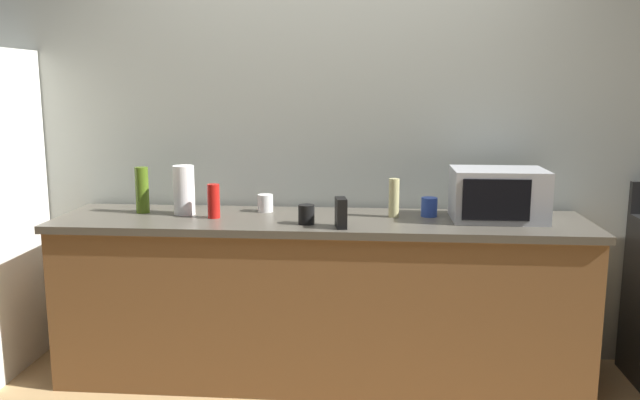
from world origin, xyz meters
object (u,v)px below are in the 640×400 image
(bottle_olive_oil, at_px, (142,190))
(mug_blue, at_px, (429,207))
(mug_black, at_px, (306,214))
(microwave, at_px, (498,194))
(paper_towel_roll, at_px, (184,190))
(bottle_vinegar, at_px, (394,198))
(mug_white, at_px, (265,203))
(cordless_phone, at_px, (341,213))
(bottle_hot_sauce, at_px, (214,201))

(bottle_olive_oil, xyz_separation_m, mug_blue, (1.58, 0.03, -0.08))
(mug_black, xyz_separation_m, mug_blue, (0.64, 0.25, 0.00))
(bottle_olive_oil, distance_m, mug_blue, 1.59)
(microwave, distance_m, mug_blue, 0.37)
(paper_towel_roll, relative_size, mug_black, 2.69)
(bottle_vinegar, height_order, mug_white, bottle_vinegar)
(paper_towel_roll, height_order, cordless_phone, paper_towel_roll)
(mug_black, bearing_deg, mug_blue, 21.22)
(bottle_olive_oil, relative_size, bottle_hot_sauce, 1.40)
(cordless_phone, distance_m, mug_white, 0.58)
(microwave, relative_size, paper_towel_roll, 1.78)
(cordless_phone, height_order, bottle_hot_sauce, bottle_hot_sauce)
(mug_blue, bearing_deg, microwave, -9.07)
(bottle_olive_oil, height_order, mug_blue, bottle_olive_oil)
(paper_towel_roll, distance_m, mug_white, 0.45)
(bottle_hot_sauce, distance_m, mug_black, 0.52)
(mug_white, relative_size, mug_black, 0.97)
(bottle_hot_sauce, bearing_deg, microwave, 3.05)
(mug_black, bearing_deg, bottle_olive_oil, 166.70)
(mug_white, bearing_deg, cordless_phone, -40.21)
(cordless_phone, height_order, mug_white, cordless_phone)
(paper_towel_roll, xyz_separation_m, bottle_olive_oil, (-0.25, 0.03, -0.01))
(mug_white, bearing_deg, microwave, -5.21)
(bottle_olive_oil, distance_m, mug_white, 0.69)
(microwave, bearing_deg, bottle_hot_sauce, -176.95)
(paper_towel_roll, bearing_deg, microwave, -0.07)
(mug_blue, bearing_deg, mug_white, 176.30)
(bottle_vinegar, xyz_separation_m, mug_blue, (0.19, 0.03, -0.05))
(mug_white, bearing_deg, bottle_olive_oil, -172.76)
(bottle_vinegar, height_order, mug_black, bottle_vinegar)
(cordless_phone, relative_size, mug_blue, 1.45)
(bottle_olive_oil, relative_size, mug_blue, 2.47)
(bottle_olive_oil, xyz_separation_m, mug_black, (0.94, -0.22, -0.08))
(cordless_phone, bearing_deg, paper_towel_roll, 152.59)
(mug_blue, bearing_deg, cordless_phone, -145.53)
(microwave, xyz_separation_m, bottle_vinegar, (-0.54, 0.02, -0.03))
(paper_towel_roll, relative_size, bottle_olive_oil, 1.06)
(cordless_phone, distance_m, bottle_hot_sauce, 0.71)
(microwave, height_order, cordless_phone, microwave)
(bottle_vinegar, relative_size, bottle_hot_sauce, 1.14)
(bottle_hot_sauce, height_order, mug_blue, bottle_hot_sauce)
(mug_blue, bearing_deg, bottle_vinegar, -170.63)
(bottle_vinegar, relative_size, mug_blue, 2.02)
(mug_white, distance_m, mug_blue, 0.91)
(microwave, distance_m, bottle_olive_oil, 1.94)
(mug_white, bearing_deg, paper_towel_roll, -165.34)
(mug_black, bearing_deg, cordless_phone, -20.62)
(bottle_vinegar, bearing_deg, microwave, -2.57)
(microwave, relative_size, cordless_phone, 3.20)
(mug_black, distance_m, mug_blue, 0.69)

